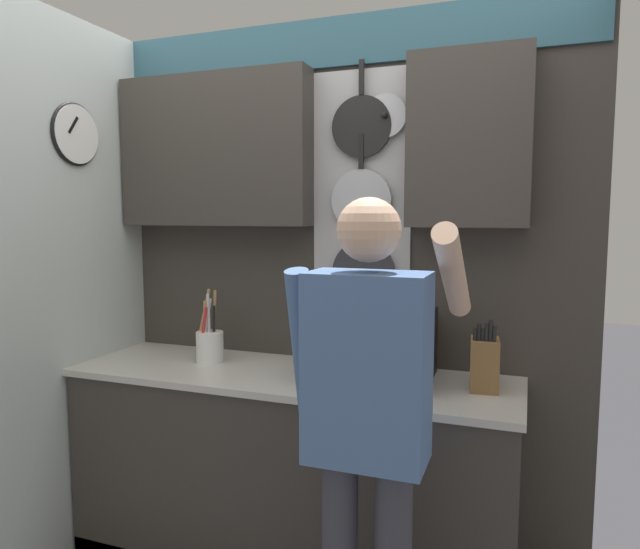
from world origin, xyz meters
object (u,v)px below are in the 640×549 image
(microwave, at_px, (372,344))
(utensil_crock, at_px, (210,344))
(person, at_px, (368,407))
(knife_block, at_px, (484,363))

(microwave, height_order, utensil_crock, utensil_crock)
(utensil_crock, distance_m, person, 1.12)
(person, bearing_deg, utensil_crock, 147.47)
(microwave, height_order, person, person)
(knife_block, xyz_separation_m, utensil_crock, (-1.26, 0.00, -0.02))
(microwave, bearing_deg, utensil_crock, 179.86)
(microwave, xyz_separation_m, person, (0.15, -0.60, -0.06))
(knife_block, relative_size, utensil_crock, 0.83)
(knife_block, bearing_deg, person, -117.52)
(person, bearing_deg, knife_block, 62.48)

